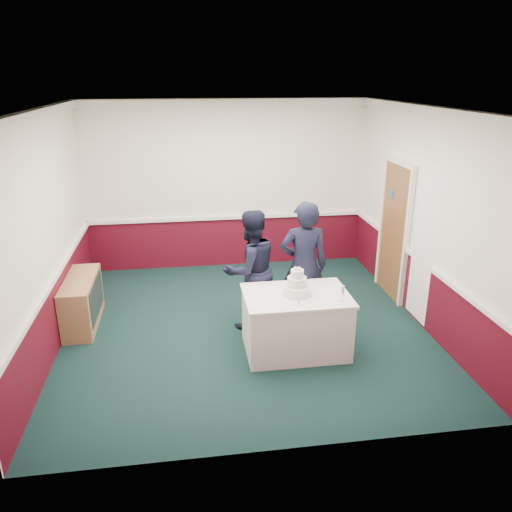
{
  "coord_description": "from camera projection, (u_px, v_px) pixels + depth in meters",
  "views": [
    {
      "loc": [
        -0.78,
        -6.27,
        3.39
      ],
      "look_at": [
        0.14,
        -0.1,
        1.1
      ],
      "focal_mm": 35.0,
      "sensor_mm": 36.0,
      "label": 1
    }
  ],
  "objects": [
    {
      "name": "ground",
      "position": [
        246.0,
        326.0,
        7.1
      ],
      "size": [
        5.0,
        5.0,
        0.0
      ],
      "primitive_type": "plane",
      "color": "#132F2B",
      "rests_on": "ground"
    },
    {
      "name": "sideboard",
      "position": [
        82.0,
        302.0,
        7.06
      ],
      "size": [
        0.41,
        1.2,
        0.7
      ],
      "color": "#9C6E4B",
      "rests_on": "ground"
    },
    {
      "name": "cake_table",
      "position": [
        296.0,
        322.0,
        6.37
      ],
      "size": [
        1.32,
        0.92,
        0.79
      ],
      "color": "white",
      "rests_on": "ground"
    },
    {
      "name": "person_man",
      "position": [
        251.0,
        270.0,
        6.86
      ],
      "size": [
        1.0,
        0.9,
        1.7
      ],
      "primitive_type": "imported",
      "rotation": [
        0.0,
        0.0,
        3.53
      ],
      "color": "black",
      "rests_on": "ground"
    },
    {
      "name": "person_woman",
      "position": [
        303.0,
        266.0,
        6.81
      ],
      "size": [
        0.69,
        0.47,
        1.83
      ],
      "primitive_type": "imported",
      "rotation": [
        0.0,
        0.0,
        3.09
      ],
      "color": "black",
      "rests_on": "ground"
    },
    {
      "name": "champagne_flute",
      "position": [
        343.0,
        291.0,
        6.0
      ],
      "size": [
        0.05,
        0.05,
        0.21
      ],
      "color": "silver",
      "rests_on": "cake_table"
    },
    {
      "name": "cake_knife",
      "position": [
        298.0,
        301.0,
        6.05
      ],
      "size": [
        0.02,
        0.22,
        0.0
      ],
      "primitive_type": "cube",
      "rotation": [
        0.0,
        0.0,
        -0.02
      ],
      "color": "silver",
      "rests_on": "cake_table"
    },
    {
      "name": "wedding_cake",
      "position": [
        297.0,
        286.0,
        6.2
      ],
      "size": [
        0.35,
        0.35,
        0.36
      ],
      "color": "white",
      "rests_on": "cake_table"
    },
    {
      "name": "room_shell",
      "position": [
        245.0,
        181.0,
        7.0
      ],
      "size": [
        5.0,
        5.0,
        3.0
      ],
      "color": "white",
      "rests_on": "ground"
    }
  ]
}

